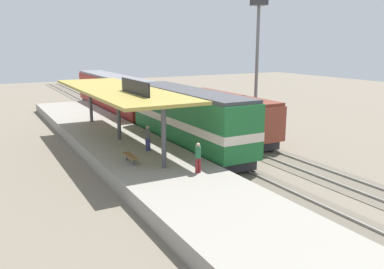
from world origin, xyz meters
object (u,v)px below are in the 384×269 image
Objects in this scene: locomotive at (188,119)px; light_mast at (258,37)px; passenger_carriage_single at (113,94)px; person_waiting at (148,137)px; freight_car at (225,115)px; platform_bench at (130,156)px; person_walking at (198,156)px.

locomotive is 1.23× the size of light_mast.
passenger_carriage_single is at bearing 115.97° from light_mast.
passenger_carriage_single is 20.23m from person_waiting.
locomotive is 0.72× the size of passenger_carriage_single.
locomotive is 1.20× the size of freight_car.
freight_car is at bearing 23.72° from person_waiting.
freight_car reaches higher than platform_bench.
person_waiting is (2.02, 2.12, 0.51)m from platform_bench.
freight_car is at bearing -74.01° from passenger_carriage_single.
passenger_carriage_single is 11.70× the size of person_walking.
locomotive is 5.01m from freight_car.
locomotive reaches higher than freight_car.
platform_bench is 7.26m from locomotive.
platform_bench is at bearing -105.29° from passenger_carriage_single.
light_mast reaches higher than locomotive.
freight_car is 1.03× the size of light_mast.
person_walking is (0.66, -5.65, 0.00)m from person_waiting.
passenger_carriage_single is 18.83m from light_mast.
light_mast is at bearing 40.36° from person_walking.
locomotive is at bearing 33.33° from platform_bench.
light_mast is (7.80, -16.02, 6.08)m from passenger_carriage_single.
person_walking reaches higher than platform_bench.
platform_bench is 0.99× the size of person_walking.
freight_car is 9.38m from person_waiting.
passenger_carriage_single is 16.71m from freight_car.
light_mast is at bearing 14.26° from locomotive.
light_mast reaches higher than passenger_carriage_single.
platform_bench is at bearing 127.12° from person_walking.
freight_car is at bearing -179.29° from light_mast.
person_walking is (-3.33, -25.48, -0.46)m from passenger_carriage_single.
person_waiting is at bearing -155.34° from locomotive.
passenger_carriage_single reaches higher than platform_bench.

